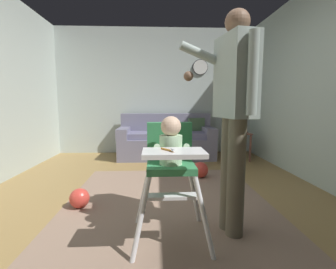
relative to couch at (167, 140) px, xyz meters
name	(u,v)px	position (x,y,z in m)	size (l,w,h in m)	color
ground	(155,215)	(-0.22, -2.50, -0.38)	(5.76, 7.58, 0.10)	olive
wall_far	(156,92)	(-0.22, 0.52, 0.99)	(4.96, 0.06, 2.65)	#B0BDBA
area_rug	(168,211)	(-0.09, -2.53, -0.33)	(2.17, 2.98, 0.01)	#8F725F
couch	(167,140)	(0.00, 0.00, 0.00)	(1.86, 0.86, 0.86)	slate
high_chair	(171,156)	(-0.09, -3.04, 0.34)	(0.62, 0.73, 0.98)	white
adult_standing	(234,111)	(0.41, -2.95, 0.68)	(0.57, 0.50, 1.77)	#635B49
toy_ball	(200,170)	(0.43, -1.43, -0.22)	(0.23, 0.23, 0.23)	#D13D33
toy_ball_second	(80,198)	(-0.99, -2.41, -0.23)	(0.20, 0.20, 0.20)	#D13D33
side_table	(238,140)	(1.35, -0.32, 0.05)	(0.40, 0.40, 0.52)	brown
sippy_cup	(240,130)	(1.37, -0.32, 0.24)	(0.07, 0.07, 0.10)	gold
wall_clock	(200,67)	(0.74, 0.48, 1.50)	(0.33, 0.04, 0.33)	white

